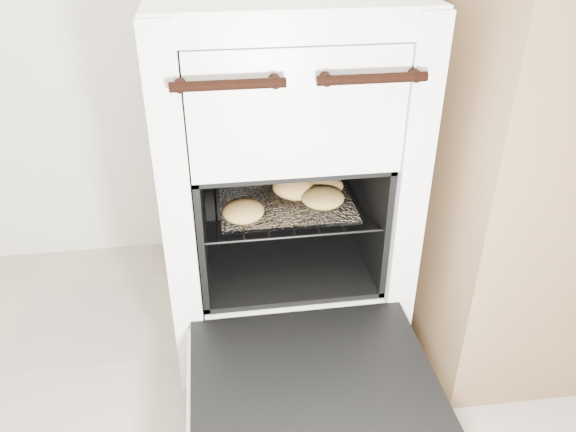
# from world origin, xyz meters

# --- Properties ---
(stove) EXTENTS (0.53, 0.59, 0.81)m
(stove) POSITION_xyz_m (0.03, 1.21, 0.40)
(stove) COLOR white
(stove) RESTS_ON ground
(oven_door) EXTENTS (0.48, 0.37, 0.03)m
(oven_door) POSITION_xyz_m (0.03, 0.76, 0.18)
(oven_door) COLOR black
(oven_door) RESTS_ON stove
(oven_rack) EXTENTS (0.38, 0.37, 0.01)m
(oven_rack) POSITION_xyz_m (0.03, 1.15, 0.36)
(oven_rack) COLOR black
(oven_rack) RESTS_ON stove
(foil_sheet) EXTENTS (0.30, 0.26, 0.01)m
(foil_sheet) POSITION_xyz_m (0.03, 1.13, 0.37)
(foil_sheet) COLOR white
(foil_sheet) RESTS_ON oven_rack
(baked_rolls) EXTENTS (0.34, 0.30, 0.05)m
(baked_rolls) POSITION_xyz_m (0.06, 1.13, 0.39)
(baked_rolls) COLOR #B49348
(baked_rolls) RESTS_ON foil_sheet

